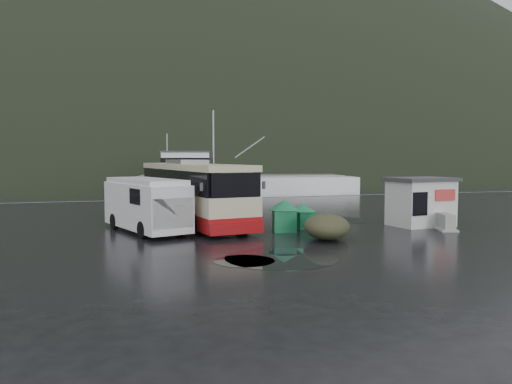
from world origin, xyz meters
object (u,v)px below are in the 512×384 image
object	(u,v)px
waste_bin_right	(303,229)
waste_bin_left	(284,231)
coach_bus	(193,222)
fishing_trawler	(241,193)
jersey_barrier_b	(445,230)
white_van	(146,232)
dome_tent	(327,239)
ticket_kiosk	(420,226)
jersey_barrier_a	(409,225)

from	to	relation	value
waste_bin_right	waste_bin_left	bearing A→B (deg)	-151.25
coach_bus	fishing_trawler	xyz separation A→B (m)	(8.58, 22.44, 0.00)
jersey_barrier_b	fishing_trawler	bearing A→B (deg)	96.47
white_van	waste_bin_right	distance (m)	7.97
waste_bin_right	dome_tent	world-z (taller)	waste_bin_right
coach_bus	waste_bin_left	distance (m)	6.06
ticket_kiosk	waste_bin_left	bearing A→B (deg)	173.59
jersey_barrier_b	ticket_kiosk	bearing A→B (deg)	97.70
dome_tent	fishing_trawler	bearing A→B (deg)	82.99
fishing_trawler	ticket_kiosk	bearing A→B (deg)	-73.77
waste_bin_left	jersey_barrier_b	size ratio (longest dim) A/B	0.96
dome_tent	waste_bin_right	bearing A→B (deg)	86.56
fishing_trawler	waste_bin_left	bearing A→B (deg)	-90.06
waste_bin_right	fishing_trawler	xyz separation A→B (m)	(3.46, 26.43, 0.00)
dome_tent	jersey_barrier_b	size ratio (longest dim) A/B	1.75
coach_bus	waste_bin_left	bearing A→B (deg)	-60.14
coach_bus	fishing_trawler	bearing A→B (deg)	59.56
dome_tent	jersey_barrier_b	bearing A→B (deg)	7.52
dome_tent	white_van	bearing A→B (deg)	149.22
waste_bin_left	waste_bin_right	size ratio (longest dim) A/B	1.21
white_van	jersey_barrier_a	xyz separation A→B (m)	(13.94, -1.49, 0.00)
jersey_barrier_b	white_van	bearing A→B (deg)	165.97
coach_bus	dome_tent	world-z (taller)	coach_bus
waste_bin_left	jersey_barrier_b	bearing A→B (deg)	-12.70
waste_bin_left	white_van	bearing A→B (deg)	164.37
coach_bus	ticket_kiosk	bearing A→B (deg)	-31.61
coach_bus	ticket_kiosk	size ratio (longest dim) A/B	3.79
white_van	fishing_trawler	distance (m)	27.71
coach_bus	white_van	size ratio (longest dim) A/B	1.98
waste_bin_right	jersey_barrier_b	bearing A→B (deg)	-20.39
white_van	waste_bin_right	xyz separation A→B (m)	(7.88, -1.15, 0.00)
white_van	ticket_kiosk	distance (m)	14.51
waste_bin_left	dome_tent	world-z (taller)	waste_bin_left
waste_bin_left	dome_tent	distance (m)	2.93
waste_bin_left	ticket_kiosk	world-z (taller)	ticket_kiosk
waste_bin_left	jersey_barrier_b	world-z (taller)	waste_bin_left
jersey_barrier_b	jersey_barrier_a	bearing A→B (deg)	107.66
jersey_barrier_a	ticket_kiosk	bearing A→B (deg)	-41.24
coach_bus	waste_bin_right	bearing A→B (deg)	-47.42
jersey_barrier_a	fishing_trawler	xyz separation A→B (m)	(-2.59, 26.77, 0.00)
ticket_kiosk	fishing_trawler	xyz separation A→B (m)	(-3.04, 27.16, 0.00)
ticket_kiosk	coach_bus	bearing A→B (deg)	151.75
waste_bin_right	ticket_kiosk	world-z (taller)	ticket_kiosk
white_van	ticket_kiosk	bearing A→B (deg)	-26.23
dome_tent	coach_bus	bearing A→B (deg)	123.55
coach_bus	waste_bin_right	distance (m)	6.48
coach_bus	fishing_trawler	distance (m)	24.03
white_van	waste_bin_left	size ratio (longest dim) A/B	4.01
waste_bin_right	fishing_trawler	distance (m)	26.65
jersey_barrier_b	waste_bin_right	bearing A→B (deg)	159.61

